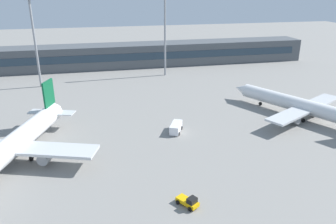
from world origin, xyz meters
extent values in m
plane|color=gray|center=(0.00, 40.00, 0.00)|extent=(400.00, 400.00, 0.00)
cube|color=#4C5156|center=(0.00, 101.94, 4.50)|extent=(157.48, 12.00, 9.00)
cube|color=#263847|center=(0.00, 95.89, 4.95)|extent=(149.61, 0.16, 2.80)
cylinder|color=white|center=(-25.31, 27.17, 3.50)|extent=(16.42, 37.35, 4.03)
cone|color=white|center=(-18.47, 46.70, 3.50)|extent=(3.99, 4.73, 2.82)
cube|color=#0C5933|center=(-19.52, 43.68, 8.43)|extent=(1.90, 4.53, 5.83)
cube|color=silver|center=(-19.42, 43.98, 3.71)|extent=(10.99, 6.31, 0.25)
cube|color=silver|center=(-24.96, 28.17, 3.18)|extent=(31.70, 15.32, 0.53)
cylinder|color=gray|center=(-18.96, 26.07, 1.69)|extent=(3.12, 3.90, 2.12)
cylinder|color=black|center=(-27.21, 30.08, 0.53)|extent=(0.75, 1.14, 1.06)
cylinder|color=black|center=(-22.01, 28.26, 0.53)|extent=(0.75, 1.14, 1.06)
cylinder|color=white|center=(40.74, 36.35, 3.15)|extent=(19.30, 32.00, 3.62)
cone|color=white|center=(31.92, 52.94, 3.15)|extent=(4.91, 5.13, 3.44)
cube|color=silver|center=(41.18, 35.51, 2.86)|extent=(27.40, 17.46, 0.48)
cylinder|color=gray|center=(46.23, 38.19, 1.52)|extent=(3.11, 3.59, 1.91)
cylinder|color=gray|center=(36.13, 32.83, 1.52)|extent=(3.11, 3.59, 1.91)
cylinder|color=black|center=(35.10, 46.96, 0.48)|extent=(0.78, 1.02, 0.95)
cylinder|color=black|center=(43.82, 35.83, 0.48)|extent=(0.78, 1.02, 0.95)
cylinder|color=black|center=(39.44, 33.51, 0.48)|extent=(0.78, 1.02, 0.95)
cube|color=#F2B20C|center=(3.16, 8.60, 0.65)|extent=(3.22, 3.84, 0.60)
cube|color=black|center=(3.65, 7.85, 1.30)|extent=(1.77, 1.69, 0.90)
cylinder|color=black|center=(3.16, 7.17, 0.35)|extent=(0.59, 0.72, 0.70)
cylinder|color=black|center=(4.47, 8.02, 0.35)|extent=(0.59, 0.72, 0.70)
cylinder|color=black|center=(1.85, 9.18, 0.35)|extent=(0.59, 0.72, 0.70)
cylinder|color=black|center=(3.16, 10.03, 0.35)|extent=(0.59, 0.72, 0.70)
cube|color=white|center=(7.95, 34.92, 1.13)|extent=(4.03, 5.56, 1.90)
cube|color=#1E2633|center=(7.10, 33.12, 1.63)|extent=(1.79, 0.96, 0.70)
cylinder|color=black|center=(6.30, 33.83, 0.38)|extent=(0.58, 0.81, 0.76)
cylinder|color=black|center=(8.15, 32.95, 0.38)|extent=(0.58, 0.81, 0.76)
cylinder|color=black|center=(7.76, 36.90, 0.38)|extent=(0.58, 0.81, 0.76)
cylinder|color=black|center=(9.60, 36.02, 0.38)|extent=(0.58, 0.81, 0.76)
cylinder|color=gray|center=(16.33, 84.80, 14.39)|extent=(0.70, 0.70, 28.79)
cylinder|color=gray|center=(-26.46, 79.33, 13.51)|extent=(0.70, 0.70, 27.02)
camera|label=1|loc=(-8.90, -31.42, 31.33)|focal=35.36mm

